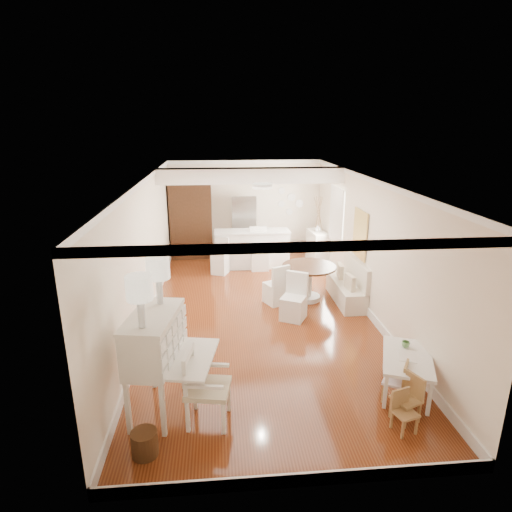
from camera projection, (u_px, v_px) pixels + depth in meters
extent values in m
plane|color=brown|center=(259.00, 314.00, 8.98)|extent=(9.00, 9.00, 0.00)
cube|color=white|center=(260.00, 180.00, 8.15)|extent=(4.50, 9.00, 0.04)
cube|color=white|center=(245.00, 208.00, 12.84)|extent=(4.50, 0.04, 2.80)
cube|color=white|center=(303.00, 377.00, 4.28)|extent=(4.50, 0.04, 2.80)
cube|color=white|center=(145.00, 253.00, 8.37)|extent=(0.04, 9.00, 2.80)
cube|color=white|center=(369.00, 247.00, 8.75)|extent=(0.04, 9.00, 2.80)
cube|color=white|center=(251.00, 176.00, 10.29)|extent=(4.50, 0.45, 0.36)
cube|color=tan|center=(360.00, 234.00, 9.18)|extent=(0.04, 0.84, 1.04)
cube|color=white|center=(337.00, 216.00, 10.99)|extent=(0.04, 1.10, 1.40)
cylinder|color=#381E11|center=(204.00, 193.00, 12.59)|extent=(0.30, 0.03, 0.30)
cylinder|color=white|center=(263.00, 186.00, 7.68)|extent=(0.36, 0.36, 0.08)
cube|color=white|center=(156.00, 363.00, 5.77)|extent=(1.32, 1.34, 1.46)
cube|color=white|center=(208.00, 387.00, 5.60)|extent=(0.69, 0.69, 1.04)
cylinder|color=#4E2F18|center=(145.00, 443.00, 5.12)|extent=(0.34, 0.34, 0.32)
cube|color=white|center=(406.00, 373.00, 6.33)|extent=(1.06, 1.32, 0.57)
cube|color=#A27B49|center=(406.00, 399.00, 5.67)|extent=(0.42, 0.42, 0.66)
cube|color=#AD854E|center=(395.00, 380.00, 6.09)|extent=(0.43, 0.43, 0.64)
cube|color=#A17849|center=(405.00, 412.00, 5.48)|extent=(0.34, 0.34, 0.57)
cube|color=silver|center=(346.00, 281.00, 9.48)|extent=(0.52, 1.60, 0.98)
cylinder|color=#442616|center=(308.00, 283.00, 9.57)|extent=(1.46, 1.46, 0.82)
cube|color=white|center=(294.00, 297.00, 8.61)|extent=(0.62, 0.63, 0.95)
cube|color=white|center=(276.00, 284.00, 9.39)|extent=(0.58, 0.59, 0.91)
cube|color=white|center=(252.00, 249.00, 11.78)|extent=(2.05, 0.65, 1.03)
cube|color=white|center=(220.00, 256.00, 11.25)|extent=(0.50, 0.50, 0.96)
cube|color=white|center=(259.00, 249.00, 11.55)|extent=(0.49, 0.49, 1.16)
cube|color=#381E11|center=(191.00, 219.00, 12.47)|extent=(1.20, 0.60, 2.30)
imported|color=silver|center=(256.00, 226.00, 12.68)|extent=(0.75, 0.65, 1.80)
cube|color=white|center=(317.00, 246.00, 12.27)|extent=(0.49, 0.96, 0.89)
imported|color=#6AA560|center=(406.00, 344.00, 6.49)|extent=(0.12, 0.12, 0.09)
imported|color=silver|center=(318.00, 228.00, 12.11)|extent=(0.21, 0.21, 0.19)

